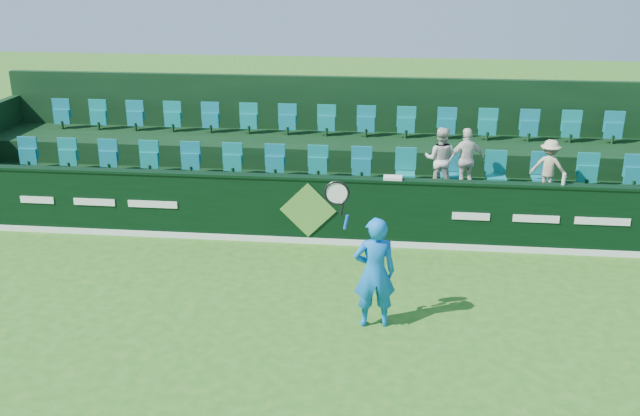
# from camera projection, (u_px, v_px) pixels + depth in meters

# --- Properties ---
(ground) EXTENTS (60.00, 60.00, 0.00)m
(ground) POSITION_uv_depth(u_px,v_px,m) (275.00, 346.00, 10.35)
(ground) COLOR #246417
(ground) RESTS_ON ground
(sponsor_hoarding) EXTENTS (16.00, 0.25, 1.35)m
(sponsor_hoarding) POSITION_uv_depth(u_px,v_px,m) (309.00, 209.00, 13.86)
(sponsor_hoarding) COLOR black
(sponsor_hoarding) RESTS_ON ground
(stand_tier_front) EXTENTS (16.00, 2.00, 0.80)m
(stand_tier_front) POSITION_uv_depth(u_px,v_px,m) (315.00, 204.00, 14.98)
(stand_tier_front) COLOR black
(stand_tier_front) RESTS_ON ground
(stand_tier_back) EXTENTS (16.00, 1.80, 1.30)m
(stand_tier_back) POSITION_uv_depth(u_px,v_px,m) (325.00, 167.00, 16.67)
(stand_tier_back) COLOR black
(stand_tier_back) RESTS_ON ground
(stand_rear) EXTENTS (16.00, 4.10, 2.60)m
(stand_rear) POSITION_uv_depth(u_px,v_px,m) (327.00, 139.00, 16.90)
(stand_rear) COLOR black
(stand_rear) RESTS_ON ground
(seat_row_front) EXTENTS (13.50, 0.50, 0.60)m
(seat_row_front) POSITION_uv_depth(u_px,v_px,m) (317.00, 167.00, 15.12)
(seat_row_front) COLOR #10717F
(seat_row_front) RESTS_ON stand_tier_front
(seat_row_back) EXTENTS (13.50, 0.50, 0.60)m
(seat_row_back) POSITION_uv_depth(u_px,v_px,m) (326.00, 124.00, 16.63)
(seat_row_back) COLOR #10717F
(seat_row_back) RESTS_ON stand_tier_back
(tennis_player) EXTENTS (1.14, 0.52, 2.37)m
(tennis_player) POSITION_uv_depth(u_px,v_px,m) (374.00, 271.00, 10.66)
(tennis_player) COLOR blue
(tennis_player) RESTS_ON ground
(spectator_left) EXTENTS (0.71, 0.59, 1.31)m
(spectator_left) POSITION_uv_depth(u_px,v_px,m) (440.00, 159.00, 14.38)
(spectator_left) COLOR beige
(spectator_left) RESTS_ON stand_tier_front
(spectator_middle) EXTENTS (0.83, 0.54, 1.31)m
(spectator_middle) POSITION_uv_depth(u_px,v_px,m) (466.00, 160.00, 14.33)
(spectator_middle) COLOR silver
(spectator_middle) RESTS_ON stand_tier_front
(spectator_right) EXTENTS (0.81, 0.62, 1.11)m
(spectator_right) POSITION_uv_depth(u_px,v_px,m) (549.00, 167.00, 14.19)
(spectator_right) COLOR tan
(spectator_right) RESTS_ON stand_tier_front
(towel) EXTENTS (0.35, 0.23, 0.05)m
(towel) POSITION_uv_depth(u_px,v_px,m) (393.00, 178.00, 13.46)
(towel) COLOR silver
(towel) RESTS_ON sponsor_hoarding
(drinks_bottle) EXTENTS (0.07, 0.07, 0.21)m
(drinks_bottle) POSITION_uv_depth(u_px,v_px,m) (564.00, 179.00, 13.11)
(drinks_bottle) COLOR silver
(drinks_bottle) RESTS_ON sponsor_hoarding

